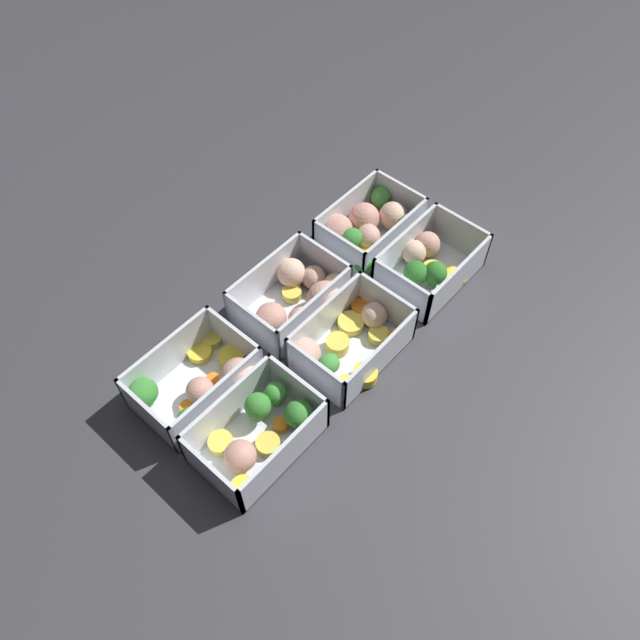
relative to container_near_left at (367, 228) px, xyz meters
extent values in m
plane|color=#38383D|center=(0.18, 0.06, -0.03)|extent=(4.00, 4.00, 0.00)
cube|color=silver|center=(0.00, 0.00, -0.02)|extent=(0.16, 0.10, 0.00)
cube|color=silver|center=(0.00, -0.05, 0.01)|extent=(0.16, 0.01, 0.07)
cube|color=silver|center=(0.00, 0.05, 0.01)|extent=(0.16, 0.01, 0.07)
cube|color=silver|center=(-0.08, 0.00, 0.01)|extent=(0.01, 0.10, 0.07)
cube|color=silver|center=(0.07, 0.00, 0.01)|extent=(0.01, 0.10, 0.07)
sphere|color=tan|center=(-0.01, -0.02, 0.00)|extent=(0.06, 0.06, 0.05)
cylinder|color=yellow|center=(0.01, 0.04, -0.02)|extent=(0.04, 0.04, 0.01)
sphere|color=#D19E8C|center=(0.01, 0.01, 0.00)|extent=(0.05, 0.05, 0.04)
cylinder|color=#519448|center=(-0.07, -0.02, -0.02)|extent=(0.01, 0.01, 0.01)
sphere|color=#42933D|center=(-0.07, -0.02, 0.00)|extent=(0.03, 0.03, 0.03)
cylinder|color=#49883F|center=(0.04, 0.00, -0.01)|extent=(0.01, 0.01, 0.02)
sphere|color=#388433|center=(0.04, 0.00, 0.01)|extent=(0.03, 0.03, 0.03)
sphere|color=tan|center=(0.04, -0.03, 0.00)|extent=(0.07, 0.07, 0.05)
cylinder|color=#407A37|center=(0.06, 0.05, -0.02)|extent=(0.01, 0.01, 0.01)
sphere|color=#2D7228|center=(0.06, 0.05, 0.00)|extent=(0.03, 0.03, 0.03)
cylinder|color=#519448|center=(-0.04, 0.05, -0.01)|extent=(0.01, 0.01, 0.02)
sphere|color=#42933D|center=(-0.04, 0.05, 0.01)|extent=(0.03, 0.03, 0.03)
sphere|color=beige|center=(-0.05, 0.01, 0.00)|extent=(0.06, 0.06, 0.04)
cylinder|color=yellow|center=(0.04, 0.02, -0.02)|extent=(0.05, 0.05, 0.01)
cube|color=silver|center=(0.18, 0.00, -0.02)|extent=(0.16, 0.10, 0.00)
cube|color=silver|center=(0.18, -0.05, 0.01)|extent=(0.16, 0.01, 0.07)
cube|color=silver|center=(0.18, 0.05, 0.01)|extent=(0.16, 0.01, 0.07)
cube|color=silver|center=(0.11, 0.00, 0.01)|extent=(0.01, 0.10, 0.07)
cube|color=silver|center=(0.26, 0.00, 0.01)|extent=(0.01, 0.10, 0.07)
sphere|color=#D19E8C|center=(0.13, 0.00, 0.00)|extent=(0.04, 0.04, 0.04)
sphere|color=beige|center=(0.12, 0.04, 0.00)|extent=(0.04, 0.04, 0.04)
cylinder|color=#DBC647|center=(0.17, -0.01, -0.02)|extent=(0.04, 0.04, 0.01)
sphere|color=beige|center=(0.15, -0.03, 0.00)|extent=(0.06, 0.06, 0.04)
sphere|color=tan|center=(0.23, 0.01, 0.00)|extent=(0.05, 0.05, 0.04)
sphere|color=#D19E8C|center=(0.20, 0.04, 0.00)|extent=(0.04, 0.04, 0.04)
sphere|color=#D19E8C|center=(0.15, 0.05, 0.00)|extent=(0.07, 0.07, 0.05)
cube|color=silver|center=(0.37, 0.00, -0.02)|extent=(0.16, 0.10, 0.00)
cube|color=silver|center=(0.37, -0.05, 0.01)|extent=(0.16, 0.01, 0.07)
cube|color=silver|center=(0.37, 0.05, 0.01)|extent=(0.16, 0.01, 0.07)
cube|color=silver|center=(0.29, 0.00, 0.01)|extent=(0.01, 0.10, 0.07)
cube|color=silver|center=(0.44, 0.00, 0.01)|extent=(0.01, 0.10, 0.07)
cylinder|color=yellow|center=(0.31, 0.01, -0.01)|extent=(0.04, 0.04, 0.02)
cylinder|color=orange|center=(0.40, 0.02, -0.02)|extent=(0.02, 0.02, 0.01)
cylinder|color=#49883F|center=(0.42, -0.03, -0.01)|extent=(0.01, 0.01, 0.02)
sphere|color=#388433|center=(0.42, -0.03, 0.01)|extent=(0.04, 0.04, 0.04)
cylinder|color=yellow|center=(0.33, -0.03, -0.02)|extent=(0.04, 0.04, 0.01)
sphere|color=#D19E8C|center=(0.33, 0.05, 0.00)|extent=(0.07, 0.07, 0.05)
sphere|color=tan|center=(0.37, 0.02, 0.00)|extent=(0.04, 0.04, 0.04)
cylinder|color=#DBC647|center=(0.30, -0.04, -0.02)|extent=(0.04, 0.04, 0.01)
cylinder|color=#49883F|center=(0.41, 0.05, -0.02)|extent=(0.01, 0.01, 0.01)
sphere|color=#388433|center=(0.41, 0.05, 0.00)|extent=(0.03, 0.03, 0.03)
cylinder|color=orange|center=(0.34, 0.01, -0.02)|extent=(0.03, 0.03, 0.01)
cube|color=silver|center=(0.00, 0.12, -0.02)|extent=(0.16, 0.10, 0.00)
cube|color=silver|center=(0.00, 0.07, 0.01)|extent=(0.16, 0.01, 0.07)
cube|color=silver|center=(0.00, 0.17, 0.01)|extent=(0.16, 0.01, 0.07)
cube|color=silver|center=(-0.08, 0.12, 0.01)|extent=(0.01, 0.10, 0.07)
cube|color=silver|center=(0.07, 0.12, 0.01)|extent=(0.01, 0.10, 0.07)
cylinder|color=#407A37|center=(0.01, 0.14, -0.01)|extent=(0.01, 0.01, 0.02)
sphere|color=#2D7228|center=(0.01, 0.14, 0.01)|extent=(0.04, 0.04, 0.04)
cylinder|color=#407A37|center=(0.03, 0.12, -0.01)|extent=(0.01, 0.01, 0.02)
sphere|color=#2D7228|center=(0.03, 0.12, 0.01)|extent=(0.04, 0.04, 0.04)
sphere|color=tan|center=(-0.04, 0.09, 0.00)|extent=(0.06, 0.06, 0.04)
cylinder|color=#DBC647|center=(-0.01, 0.12, -0.02)|extent=(0.05, 0.05, 0.01)
sphere|color=beige|center=(-0.01, 0.09, 0.00)|extent=(0.04, 0.04, 0.04)
cylinder|color=yellow|center=(-0.02, 0.16, -0.02)|extent=(0.05, 0.05, 0.01)
cube|color=silver|center=(0.18, 0.12, -0.02)|extent=(0.16, 0.10, 0.00)
cube|color=silver|center=(0.18, 0.07, 0.01)|extent=(0.16, 0.01, 0.07)
cube|color=silver|center=(0.18, 0.17, 0.01)|extent=(0.16, 0.01, 0.07)
cube|color=silver|center=(0.11, 0.12, 0.01)|extent=(0.01, 0.10, 0.07)
cube|color=silver|center=(0.26, 0.12, 0.01)|extent=(0.01, 0.10, 0.07)
cylinder|color=#DBC647|center=(0.15, 0.09, -0.02)|extent=(0.05, 0.05, 0.01)
sphere|color=#D19E8C|center=(0.24, 0.09, 0.00)|extent=(0.06, 0.06, 0.04)
cylinder|color=yellow|center=(0.21, 0.16, -0.01)|extent=(0.05, 0.05, 0.02)
cylinder|color=#DBC647|center=(0.19, 0.10, -0.01)|extent=(0.05, 0.05, 0.02)
cylinder|color=#519448|center=(0.23, 0.12, -0.02)|extent=(0.01, 0.01, 0.01)
sphere|color=#42933D|center=(0.23, 0.12, 0.00)|extent=(0.03, 0.03, 0.03)
cylinder|color=#DBC647|center=(0.14, 0.13, -0.02)|extent=(0.04, 0.04, 0.01)
cylinder|color=yellow|center=(0.23, 0.15, -0.02)|extent=(0.04, 0.04, 0.01)
cylinder|color=orange|center=(0.13, 0.16, -0.02)|extent=(0.03, 0.03, 0.01)
sphere|color=beige|center=(0.12, 0.11, 0.00)|extent=(0.05, 0.05, 0.04)
cylinder|color=orange|center=(0.12, 0.09, -0.02)|extent=(0.04, 0.04, 0.01)
cube|color=silver|center=(0.37, 0.12, -0.02)|extent=(0.16, 0.10, 0.00)
cube|color=silver|center=(0.37, 0.07, 0.01)|extent=(0.16, 0.01, 0.07)
cube|color=silver|center=(0.37, 0.17, 0.01)|extent=(0.16, 0.01, 0.07)
cube|color=silver|center=(0.29, 0.12, 0.01)|extent=(0.01, 0.10, 0.07)
cube|color=silver|center=(0.44, 0.12, 0.01)|extent=(0.01, 0.10, 0.07)
cylinder|color=orange|center=(0.33, 0.13, -0.02)|extent=(0.03, 0.03, 0.01)
sphere|color=tan|center=(0.40, 0.13, 0.00)|extent=(0.05, 0.05, 0.04)
cylinder|color=#49883F|center=(0.31, 0.14, -0.02)|extent=(0.01, 0.01, 0.01)
sphere|color=#388433|center=(0.31, 0.14, 0.00)|extent=(0.04, 0.04, 0.04)
cylinder|color=#DBC647|center=(0.40, 0.09, -0.02)|extent=(0.04, 0.04, 0.01)
cylinder|color=#519448|center=(0.31, 0.10, -0.01)|extent=(0.01, 0.01, 0.02)
sphere|color=#42933D|center=(0.31, 0.10, 0.00)|extent=(0.03, 0.03, 0.03)
cylinder|color=#DBC647|center=(0.36, 0.14, -0.02)|extent=(0.04, 0.04, 0.01)
cylinder|color=#49883F|center=(0.34, 0.10, -0.01)|extent=(0.01, 0.01, 0.02)
sphere|color=#388433|center=(0.34, 0.10, 0.01)|extent=(0.03, 0.03, 0.03)
cylinder|color=yellow|center=(0.43, 0.15, -0.01)|extent=(0.04, 0.04, 0.02)
camera|label=1|loc=(0.57, 0.40, 0.71)|focal=35.00mm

